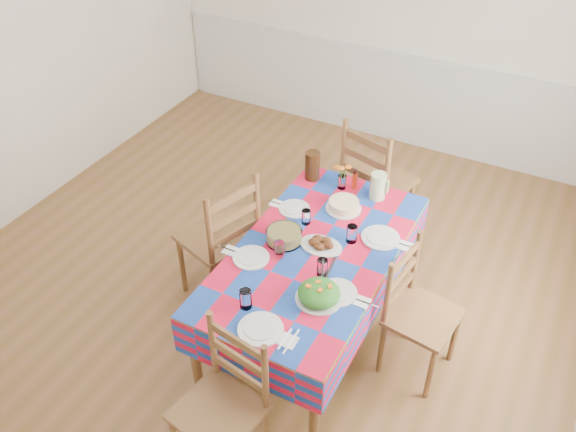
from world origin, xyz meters
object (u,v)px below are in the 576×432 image
object	(u,v)px
dining_table	(314,260)
chair_far	(374,183)
green_pitcher	(378,186)
chair_right	(417,314)
meat_platter	(321,244)
chair_near	(223,406)
chair_left	(222,240)
tea_pitcher	(312,166)

from	to	relation	value
dining_table	chair_far	xyz separation A→B (m)	(-0.01, 1.10, -0.09)
green_pitcher	chair_right	distance (m)	0.96
dining_table	meat_platter	world-z (taller)	meat_platter
dining_table	chair_near	xyz separation A→B (m)	(0.01, -1.10, -0.15)
chair_far	chair_left	bearing A→B (deg)	74.82
meat_platter	chair_left	world-z (taller)	chair_left
meat_platter	chair_near	world-z (taller)	chair_near
green_pitcher	chair_left	bearing A→B (deg)	-138.57
meat_platter	chair_near	distance (m)	1.19
dining_table	chair_near	world-z (taller)	chair_near
green_pitcher	chair_far	distance (m)	0.48
chair_near	meat_platter	bearing A→B (deg)	99.49
tea_pitcher	green_pitcher	bearing A→B (deg)	-0.15
green_pitcher	chair_near	world-z (taller)	chair_near
tea_pitcher	dining_table	bearing A→B (deg)	-62.85
dining_table	chair_left	size ratio (longest dim) A/B	1.68
dining_table	chair_right	world-z (taller)	chair_right
meat_platter	green_pitcher	size ratio (longest dim) A/B	1.44
chair_left	chair_near	bearing A→B (deg)	51.53
green_pitcher	chair_far	xyz separation A→B (m)	(-0.15, 0.38, -0.26)
chair_far	meat_platter	bearing A→B (deg)	107.92
chair_near	chair_far	bearing A→B (deg)	100.52
dining_table	chair_far	distance (m)	1.10
tea_pitcher	chair_right	world-z (taller)	chair_right
dining_table	meat_platter	xyz separation A→B (m)	(0.02, 0.06, 0.10)
meat_platter	green_pitcher	distance (m)	0.68
dining_table	chair_left	xyz separation A→B (m)	(-0.69, -0.02, -0.09)
tea_pitcher	chair_right	bearing A→B (deg)	-33.80
chair_near	tea_pitcher	bearing A→B (deg)	111.65
tea_pitcher	chair_near	xyz separation A→B (m)	(0.38, -1.82, -0.33)
dining_table	tea_pitcher	world-z (taller)	tea_pitcher
meat_platter	green_pitcher	xyz separation A→B (m)	(0.12, 0.66, 0.07)
dining_table	chair_near	size ratio (longest dim) A/B	1.86
green_pitcher	dining_table	bearing A→B (deg)	-100.90
chair_right	meat_platter	bearing A→B (deg)	93.99
meat_platter	chair_near	xyz separation A→B (m)	(-0.01, -1.16, -0.24)
dining_table	tea_pitcher	xyz separation A→B (m)	(-0.37, 0.72, 0.18)
dining_table	tea_pitcher	distance (m)	0.83
meat_platter	tea_pitcher	bearing A→B (deg)	120.23
dining_table	tea_pitcher	bearing A→B (deg)	117.15
dining_table	chair_right	xyz separation A→B (m)	(0.70, 0.01, -0.15)
meat_platter	chair_left	xyz separation A→B (m)	(-0.71, -0.07, -0.19)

